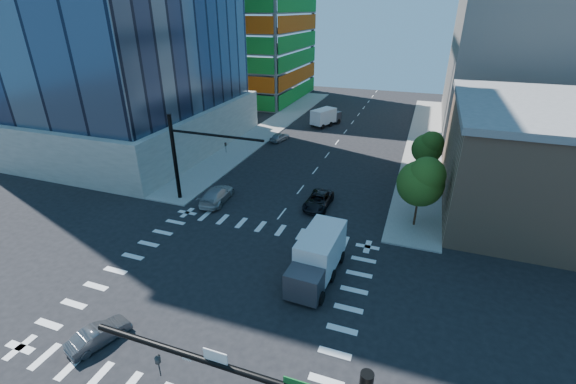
% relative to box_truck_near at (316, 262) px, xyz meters
% --- Properties ---
extents(ground, '(160.00, 160.00, 0.00)m').
position_rel_box_truck_near_xyz_m(ground, '(-5.97, -3.35, -1.51)').
color(ground, black).
rests_on(ground, ground).
extents(road_markings, '(20.00, 20.00, 0.01)m').
position_rel_box_truck_near_xyz_m(road_markings, '(-5.97, -3.35, -1.51)').
color(road_markings, silver).
rests_on(road_markings, ground).
extents(sidewalk_ne, '(5.00, 60.00, 0.15)m').
position_rel_box_truck_near_xyz_m(sidewalk_ne, '(6.53, 36.65, -1.44)').
color(sidewalk_ne, gray).
rests_on(sidewalk_ne, ground).
extents(sidewalk_nw, '(5.00, 60.00, 0.15)m').
position_rel_box_truck_near_xyz_m(sidewalk_nw, '(-18.47, 36.65, -1.44)').
color(sidewalk_nw, gray).
rests_on(sidewalk_nw, ground).
extents(commercial_building, '(20.50, 22.50, 10.60)m').
position_rel_box_truck_near_xyz_m(commercial_building, '(19.03, 18.65, 3.80)').
color(commercial_building, '#9D765B').
rests_on(commercial_building, ground).
extents(bg_building_ne, '(24.00, 30.00, 28.00)m').
position_rel_box_truck_near_xyz_m(bg_building_ne, '(21.03, 51.65, 12.49)').
color(bg_building_ne, slate).
rests_on(bg_building_ne, ground).
extents(signal_mast_nw, '(10.20, 0.40, 9.00)m').
position_rel_box_truck_near_xyz_m(signal_mast_nw, '(-15.97, 8.15, 3.98)').
color(signal_mast_nw, black).
rests_on(signal_mast_nw, sidewalk_nw).
extents(tree_south, '(4.16, 4.16, 6.82)m').
position_rel_box_truck_near_xyz_m(tree_south, '(6.66, 10.56, 3.17)').
color(tree_south, '#382316').
rests_on(tree_south, sidewalk_ne).
extents(tree_north, '(3.54, 3.52, 5.78)m').
position_rel_box_truck_near_xyz_m(tree_north, '(6.96, 22.56, 2.47)').
color(tree_north, '#382316').
rests_on(tree_north, sidewalk_ne).
extents(car_nb_far, '(2.32, 4.97, 1.38)m').
position_rel_box_truck_near_xyz_m(car_nb_far, '(-2.98, 11.38, -0.83)').
color(car_nb_far, black).
rests_on(car_nb_far, ground).
extents(car_sb_near, '(2.71, 5.61, 1.58)m').
position_rel_box_truck_near_xyz_m(car_sb_near, '(-13.34, 8.86, -0.73)').
color(car_sb_near, '#B7B7B7').
rests_on(car_sb_near, ground).
extents(car_sb_mid, '(2.29, 4.02, 1.29)m').
position_rel_box_truck_near_xyz_m(car_sb_mid, '(-14.47, 30.28, -0.87)').
color(car_sb_mid, '#A6A9AE').
rests_on(car_sb_mid, ground).
extents(car_sb_cross, '(2.44, 3.91, 1.22)m').
position_rel_box_truck_near_xyz_m(car_sb_cross, '(-10.68, -10.40, -0.90)').
color(car_sb_cross, '#4B4B50').
rests_on(car_sb_cross, ground).
extents(box_truck_near, '(3.10, 6.65, 3.42)m').
position_rel_box_truck_near_xyz_m(box_truck_near, '(0.00, 0.00, 0.00)').
color(box_truck_near, black).
rests_on(box_truck_near, ground).
extents(box_truck_far, '(4.40, 6.13, 2.96)m').
position_rel_box_truck_near_xyz_m(box_truck_far, '(-9.94, 41.36, -0.20)').
color(box_truck_far, black).
rests_on(box_truck_far, ground).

